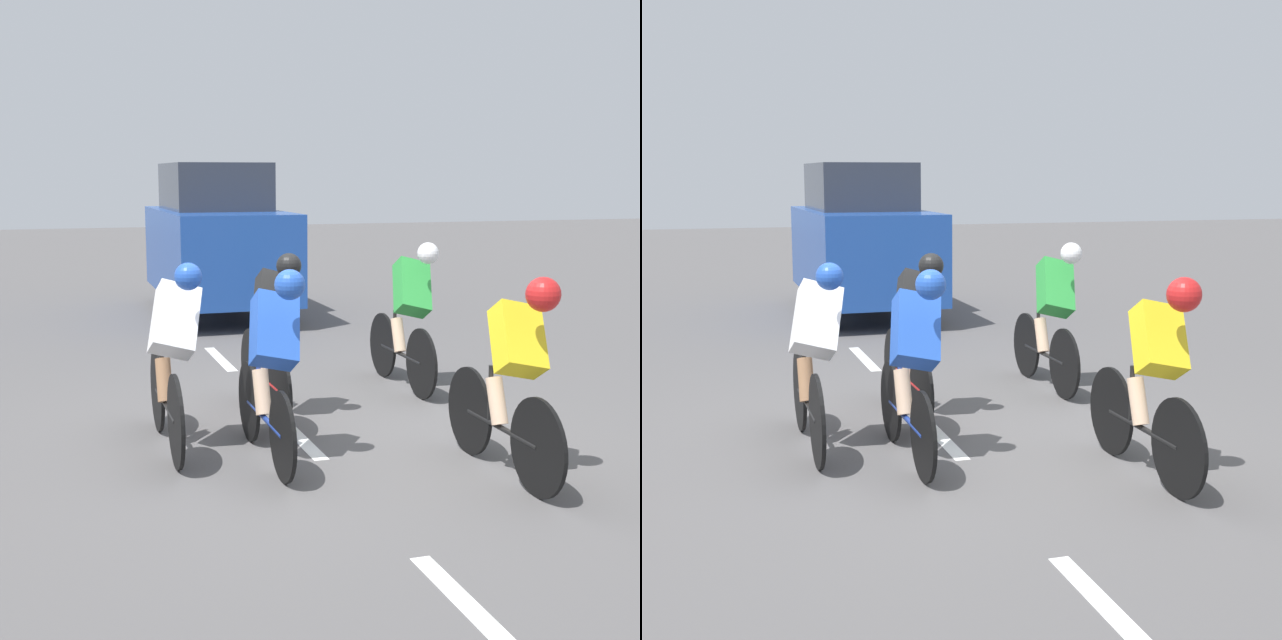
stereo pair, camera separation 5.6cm
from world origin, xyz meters
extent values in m
plane|color=#565454|center=(0.00, 0.00, 0.00)|extent=(60.00, 60.00, 0.00)
cube|color=white|center=(0.00, 3.06, 0.00)|extent=(0.12, 1.40, 0.01)
cube|color=white|center=(0.00, -0.14, 0.00)|extent=(0.12, 1.40, 0.01)
cube|color=white|center=(0.00, -3.34, 0.00)|extent=(0.12, 1.40, 0.01)
cylinder|color=black|center=(-1.13, 0.73, 0.34)|extent=(0.03, 0.67, 0.67)
cylinder|color=black|center=(-1.13, 1.71, 0.34)|extent=(0.03, 0.67, 0.67)
cylinder|color=black|center=(-1.13, 1.22, 0.34)|extent=(0.04, 0.98, 0.04)
cylinder|color=black|center=(-1.13, 1.05, 0.55)|extent=(0.04, 0.04, 0.42)
cylinder|color=#1999D8|center=(-1.13, 1.17, 0.44)|extent=(0.07, 0.07, 0.16)
cylinder|color=beige|center=(-1.13, 1.14, 0.52)|extent=(0.12, 0.23, 0.36)
cube|color=yellow|center=(-1.18, 1.32, 0.99)|extent=(0.42, 0.44, 0.57)
sphere|color=red|center=(-1.23, 1.54, 1.33)|extent=(0.24, 0.24, 0.24)
cylinder|color=black|center=(1.06, -0.62, 0.35)|extent=(0.03, 0.70, 0.70)
cylinder|color=black|center=(1.06, 0.41, 0.35)|extent=(0.03, 0.70, 0.70)
cylinder|color=black|center=(1.06, -0.11, 0.35)|extent=(0.04, 1.03, 0.04)
cylinder|color=black|center=(1.06, -0.29, 0.56)|extent=(0.04, 0.04, 0.42)
cylinder|color=white|center=(1.06, -0.16, 0.45)|extent=(0.07, 0.07, 0.16)
cylinder|color=#9E704C|center=(1.06, -0.18, 0.53)|extent=(0.12, 0.23, 0.36)
cube|color=white|center=(0.99, -0.01, 1.03)|extent=(0.46, 0.48, 0.63)
sphere|color=blue|center=(0.92, 0.21, 1.38)|extent=(0.20, 0.20, 0.20)
cylinder|color=black|center=(-1.47, -1.94, 0.34)|extent=(0.03, 0.68, 0.68)
cylinder|color=black|center=(-1.47, -0.94, 0.34)|extent=(0.03, 0.68, 0.68)
cylinder|color=black|center=(-1.47, -1.44, 0.34)|extent=(0.04, 1.00, 0.04)
cylinder|color=black|center=(-1.47, -1.62, 0.55)|extent=(0.04, 0.04, 0.42)
cylinder|color=#1999D8|center=(-1.47, -1.49, 0.44)|extent=(0.07, 0.07, 0.16)
cylinder|color=beige|center=(-1.47, -1.52, 0.52)|extent=(0.12, 0.23, 0.36)
cube|color=green|center=(-1.54, -1.34, 1.02)|extent=(0.44, 0.47, 0.62)
sphere|color=white|center=(-1.60, -1.12, 1.38)|extent=(0.21, 0.21, 0.21)
cylinder|color=black|center=(0.40, -0.11, 0.32)|extent=(0.03, 0.64, 0.64)
cylinder|color=black|center=(0.40, 0.91, 0.32)|extent=(0.03, 0.64, 0.64)
cylinder|color=navy|center=(0.40, 0.40, 0.32)|extent=(0.04, 1.02, 0.04)
cylinder|color=navy|center=(0.40, 0.22, 0.53)|extent=(0.04, 0.04, 0.42)
cylinder|color=white|center=(0.40, 0.35, 0.42)|extent=(0.07, 0.07, 0.16)
cylinder|color=beige|center=(0.40, 0.32, 0.50)|extent=(0.12, 0.23, 0.36)
cube|color=blue|center=(0.35, 0.50, 1.00)|extent=(0.43, 0.47, 0.61)
sphere|color=blue|center=(0.29, 0.72, 1.36)|extent=(0.22, 0.22, 0.22)
cylinder|color=black|center=(0.11, -1.30, 0.35)|extent=(0.03, 0.70, 0.70)
cylinder|color=black|center=(0.11, -0.26, 0.35)|extent=(0.03, 0.70, 0.70)
cylinder|color=red|center=(0.11, -0.78, 0.35)|extent=(0.04, 1.04, 0.04)
cylinder|color=red|center=(0.11, -0.96, 0.56)|extent=(0.04, 0.04, 0.42)
cylinder|color=green|center=(0.11, -0.83, 0.45)|extent=(0.07, 0.07, 0.16)
cylinder|color=beige|center=(0.11, -0.86, 0.53)|extent=(0.12, 0.23, 0.36)
cube|color=black|center=(0.04, -0.68, 1.02)|extent=(0.46, 0.47, 0.61)
sphere|color=black|center=(-0.03, -0.46, 1.37)|extent=(0.21, 0.21, 0.21)
cylinder|color=black|center=(-1.32, -5.49, 0.32)|extent=(0.14, 0.64, 0.64)
cylinder|color=black|center=(0.04, -5.49, 0.32)|extent=(0.14, 0.64, 0.64)
cylinder|color=black|center=(-1.32, -7.89, 0.32)|extent=(0.14, 0.64, 0.64)
cylinder|color=black|center=(0.04, -7.89, 0.32)|extent=(0.14, 0.64, 0.64)
cube|color=#1E479E|center=(-0.64, -6.69, 0.96)|extent=(1.70, 3.87, 1.27)
cube|color=#2D333D|center=(-0.64, -6.88, 1.94)|extent=(1.39, 2.13, 0.70)
camera|label=1|loc=(1.95, 6.68, 2.12)|focal=50.00mm
camera|label=2|loc=(1.90, 6.69, 2.12)|focal=50.00mm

